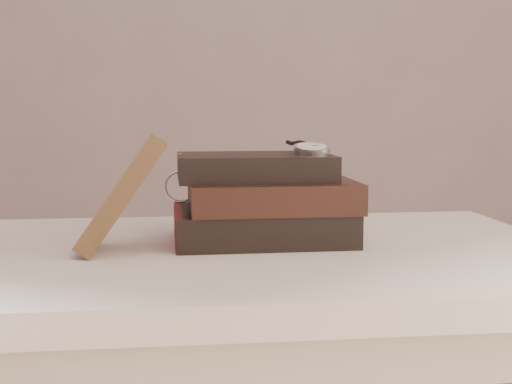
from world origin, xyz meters
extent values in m
cube|color=white|center=(0.00, 0.35, 0.73)|extent=(1.00, 0.60, 0.04)
cube|color=white|center=(0.00, 0.35, 0.67)|extent=(0.88, 0.49, 0.08)
cube|color=black|center=(0.06, 0.39, 0.77)|extent=(0.26, 0.18, 0.05)
cube|color=beige|center=(0.06, 0.39, 0.77)|extent=(0.26, 0.17, 0.04)
cube|color=gold|center=(-0.07, 0.42, 0.77)|extent=(0.01, 0.01, 0.05)
cube|color=maroon|center=(-0.07, 0.39, 0.77)|extent=(0.01, 0.17, 0.05)
cube|color=black|center=(0.07, 0.38, 0.82)|extent=(0.25, 0.17, 0.04)
cube|color=beige|center=(0.07, 0.38, 0.82)|extent=(0.24, 0.16, 0.03)
cube|color=gold|center=(-0.05, 0.41, 0.82)|extent=(0.01, 0.01, 0.04)
cube|color=black|center=(0.05, 0.40, 0.86)|extent=(0.23, 0.16, 0.04)
cube|color=beige|center=(0.05, 0.40, 0.86)|extent=(0.22, 0.15, 0.03)
cube|color=gold|center=(-0.06, 0.43, 0.86)|extent=(0.01, 0.01, 0.04)
cube|color=#402B18|center=(-0.15, 0.34, 0.83)|extent=(0.13, 0.11, 0.16)
cylinder|color=silver|center=(0.13, 0.38, 0.89)|extent=(0.06, 0.06, 0.02)
cylinder|color=white|center=(0.13, 0.38, 0.89)|extent=(0.05, 0.04, 0.01)
torus|color=silver|center=(0.13, 0.38, 0.89)|extent=(0.05, 0.05, 0.01)
cylinder|color=silver|center=(0.13, 0.41, 0.89)|extent=(0.01, 0.01, 0.01)
cube|color=black|center=(0.13, 0.38, 0.89)|extent=(0.00, 0.02, 0.00)
cube|color=black|center=(0.13, 0.38, 0.89)|extent=(0.01, 0.00, 0.00)
sphere|color=black|center=(0.13, 0.42, 0.89)|extent=(0.01, 0.01, 0.01)
sphere|color=black|center=(0.13, 0.43, 0.90)|extent=(0.01, 0.01, 0.01)
sphere|color=black|center=(0.13, 0.44, 0.90)|extent=(0.01, 0.01, 0.01)
sphere|color=black|center=(0.12, 0.44, 0.90)|extent=(0.01, 0.01, 0.01)
sphere|color=black|center=(0.12, 0.45, 0.90)|extent=(0.01, 0.01, 0.01)
sphere|color=black|center=(0.12, 0.46, 0.89)|extent=(0.01, 0.01, 0.01)
sphere|color=black|center=(0.12, 0.47, 0.89)|extent=(0.01, 0.01, 0.01)
sphere|color=black|center=(0.12, 0.48, 0.89)|extent=(0.01, 0.01, 0.01)
sphere|color=black|center=(0.12, 0.49, 0.89)|extent=(0.01, 0.01, 0.01)
sphere|color=black|center=(0.11, 0.50, 0.89)|extent=(0.01, 0.01, 0.01)
torus|color=silver|center=(-0.06, 0.47, 0.83)|extent=(0.05, 0.02, 0.05)
torus|color=silver|center=(-0.01, 0.47, 0.83)|extent=(0.05, 0.02, 0.05)
cylinder|color=silver|center=(-0.04, 0.47, 0.83)|extent=(0.02, 0.00, 0.00)
cylinder|color=silver|center=(-0.09, 0.53, 0.82)|extent=(0.01, 0.12, 0.03)
cylinder|color=silver|center=(0.02, 0.53, 0.82)|extent=(0.01, 0.12, 0.03)
camera|label=1|loc=(-0.08, -0.64, 0.95)|focal=49.21mm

